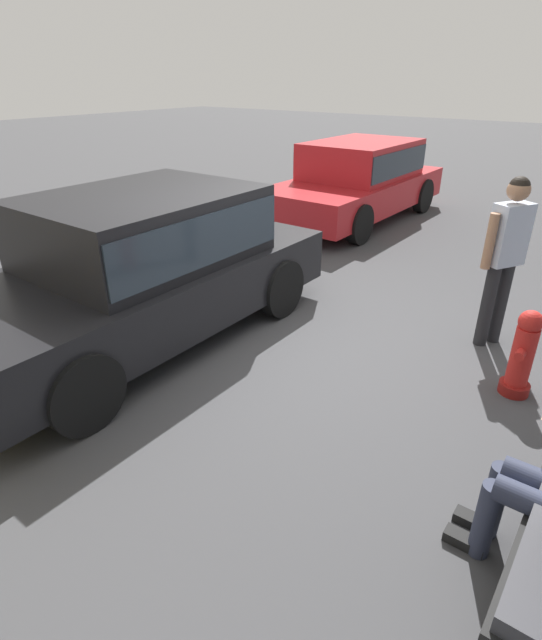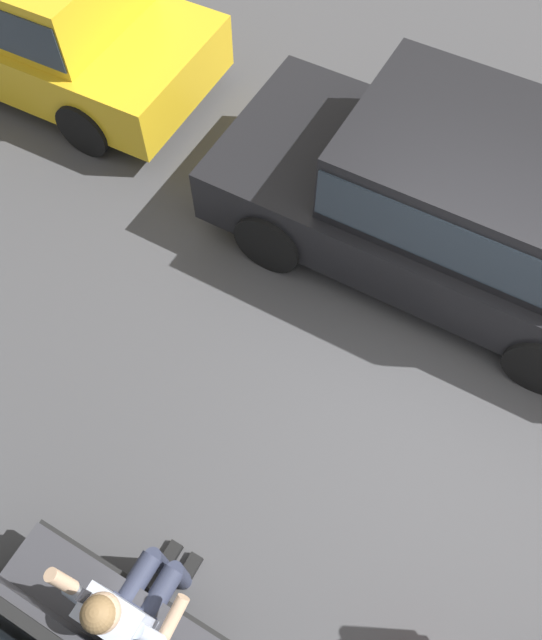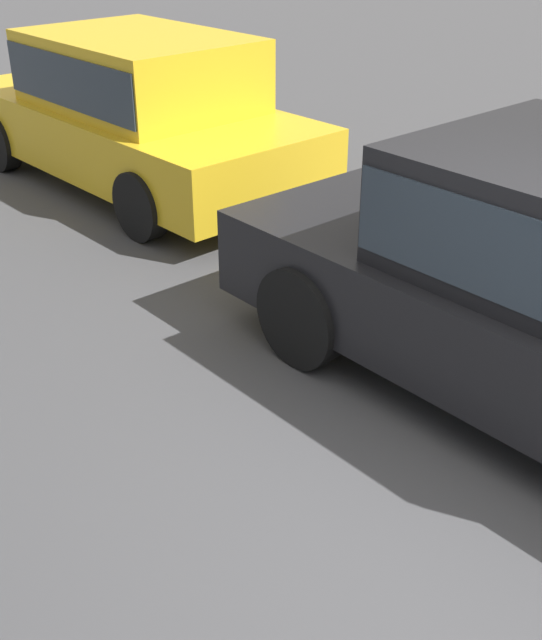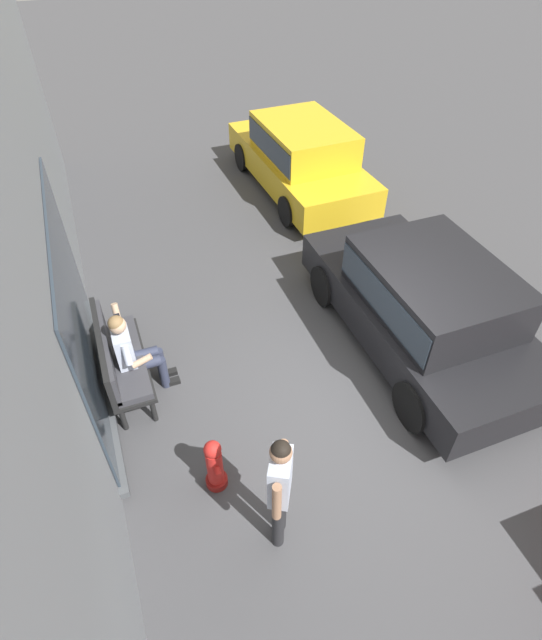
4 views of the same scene
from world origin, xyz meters
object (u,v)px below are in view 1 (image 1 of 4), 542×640
Objects in this scene: parked_car_near at (358,177)px; parked_car_mid at (141,261)px; pedestrian_standing at (506,250)px; fire_hydrant at (522,355)px.

parked_car_mid is at bearing 4.97° from parked_car_near.
pedestrian_standing reaches higher than fire_hydrant.
pedestrian_standing is (3.65, 3.54, 0.23)m from parked_car_near.
pedestrian_standing is 1.14m from fire_hydrant.
parked_car_mid is at bearing -56.55° from pedestrian_standing.
fire_hydrant is at bearing 29.53° from pedestrian_standing.
fire_hydrant is at bearing 41.79° from parked_car_near.
parked_car_mid is at bearing -71.35° from fire_hydrant.
parked_car_mid is (5.66, 0.49, 0.04)m from parked_car_near.
parked_car_near is 5.09m from pedestrian_standing.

